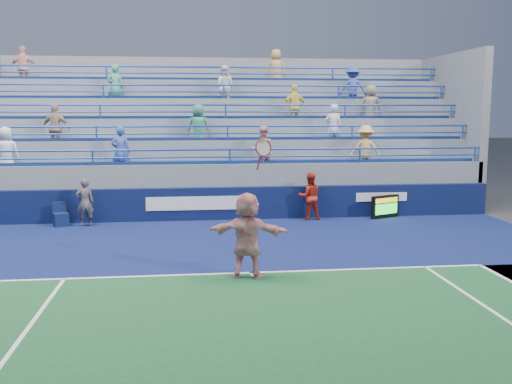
{
  "coord_description": "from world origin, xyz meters",
  "views": [
    {
      "loc": [
        -1.35,
        -12.4,
        3.65
      ],
      "look_at": [
        0.39,
        2.5,
        1.5
      ],
      "focal_mm": 40.0,
      "sensor_mm": 36.0,
      "label": 1
    }
  ],
  "objects": [
    {
      "name": "judge_chair",
      "position": [
        -5.43,
        5.97,
        0.25
      ],
      "size": [
        0.57,
        0.59,
        0.77
      ],
      "color": "#0D1B42",
      "rests_on": "ground"
    },
    {
      "name": "tennis_player",
      "position": [
        -0.12,
        -0.27,
        0.96
      ],
      "size": [
        1.85,
        1.01,
        3.06
      ],
      "color": "white",
      "rests_on": "ground"
    },
    {
      "name": "serve_speed_board",
      "position": [
        5.25,
        6.1,
        0.4
      ],
      "size": [
        1.09,
        0.57,
        0.79
      ],
      "color": "black",
      "rests_on": "ground"
    },
    {
      "name": "bleacher_stand",
      "position": [
        0.0,
        10.27,
        1.54
      ],
      "size": [
        18.0,
        5.6,
        6.13
      ],
      "color": "slate",
      "rests_on": "ground"
    },
    {
      "name": "sponsor_wall",
      "position": [
        0.0,
        6.5,
        0.55
      ],
      "size": [
        18.0,
        0.32,
        1.1
      ],
      "color": "#0A1437",
      "rests_on": "ground"
    },
    {
      "name": "line_judge",
      "position": [
        -4.66,
        5.88,
        0.77
      ],
      "size": [
        0.64,
        0.5,
        1.53
      ],
      "primitive_type": "imported",
      "rotation": [
        0.0,
        0.0,
        3.41
      ],
      "color": "#151A3A",
      "rests_on": "ground"
    },
    {
      "name": "ball_girl",
      "position": [
        2.63,
        6.13,
        0.79
      ],
      "size": [
        0.78,
        0.61,
        1.59
      ],
      "primitive_type": "imported",
      "rotation": [
        0.0,
        0.0,
        3.15
      ],
      "color": "red",
      "rests_on": "ground"
    },
    {
      "name": "ground",
      "position": [
        0.0,
        0.0,
        0.0
      ],
      "size": [
        120.0,
        120.0,
        0.0
      ],
      "primitive_type": "plane",
      "color": "#333538"
    }
  ]
}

